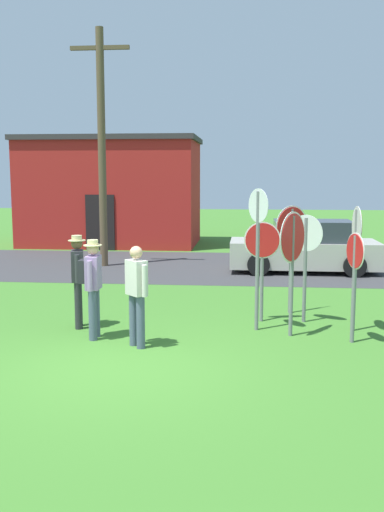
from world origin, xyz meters
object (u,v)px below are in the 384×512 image
object	(u,v)px
utility_pole	(102,144)
stop_sign_center_cluster	(354,270)
stop_sign_rear_right	(356,247)
stop_sign_low_front	(262,254)
stop_sign_far_back	(306,250)
person_with_sunhat	(92,282)
stop_sign_tallest	(292,251)
person_holding_notes	(78,276)
person_in_blue	(137,291)
parked_car_on_street	(306,248)
stop_sign_rear_left	(258,238)
stop_sign_nearest	(291,240)

from	to	relation	value
utility_pole	stop_sign_center_cluster	distance (m)	10.37
stop_sign_center_cluster	stop_sign_rear_right	distance (m)	0.84
stop_sign_low_front	stop_sign_center_cluster	distance (m)	2.02
stop_sign_far_back	stop_sign_center_cluster	distance (m)	1.51
person_with_sunhat	stop_sign_tallest	bearing A→B (deg)	8.24
stop_sign_far_back	stop_sign_tallest	bearing A→B (deg)	-107.76
stop_sign_low_front	person_holding_notes	world-z (taller)	stop_sign_low_front
utility_pole	person_with_sunhat	distance (m)	8.70
utility_pole	person_in_blue	xyz separation A→B (m)	(2.67, -8.46, -2.83)
person_in_blue	stop_sign_center_cluster	bearing A→B (deg)	9.49
parked_car_on_street	stop_sign_tallest	distance (m)	7.19
parked_car_on_street	person_in_blue	world-z (taller)	person_in_blue
stop_sign_far_back	stop_sign_rear_left	world-z (taller)	stop_sign_rear_left
utility_pole	stop_sign_tallest	world-z (taller)	utility_pole
stop_sign_far_back	person_holding_notes	size ratio (longest dim) A/B	1.20
stop_sign_tallest	stop_sign_far_back	bearing A→B (deg)	72.24
stop_sign_tallest	stop_sign_center_cluster	distance (m)	1.09
stop_sign_low_front	person_with_sunhat	world-z (taller)	stop_sign_low_front
stop_sign_tallest	person_with_sunhat	bearing A→B (deg)	-171.76
parked_car_on_street	person_holding_notes	bearing A→B (deg)	-125.16
parked_car_on_street	person_in_blue	distance (m)	8.74
stop_sign_rear_left	stop_sign_center_cluster	xyz separation A→B (m)	(1.61, -0.66, -0.45)
stop_sign_nearest	stop_sign_center_cluster	bearing A→B (deg)	-66.27
parked_car_on_street	person_with_sunhat	bearing A→B (deg)	-120.02
person_holding_notes	stop_sign_low_front	bearing A→B (deg)	13.65
utility_pole	person_holding_notes	xyz separation A→B (m)	(1.35, -7.34, -2.79)
stop_sign_rear_right	stop_sign_center_cluster	bearing A→B (deg)	-101.28
stop_sign_nearest	person_in_blue	size ratio (longest dim) A/B	1.32
stop_sign_center_cluster	person_with_sunhat	bearing A→B (deg)	-177.64
stop_sign_rear_left	person_in_blue	bearing A→B (deg)	-147.63
stop_sign_rear_left	stop_sign_tallest	distance (m)	0.71
stop_sign_far_back	stop_sign_tallest	size ratio (longest dim) A/B	0.94
stop_sign_nearest	person_with_sunhat	size ratio (longest dim) A/B	1.28
person_with_sunhat	stop_sign_far_back	bearing A→B (deg)	21.96
parked_car_on_street	stop_sign_tallest	bearing A→B (deg)	-97.51
utility_pole	stop_sign_far_back	distance (m)	8.91
utility_pole	person_with_sunhat	bearing A→B (deg)	-77.28
stop_sign_far_back	stop_sign_rear_left	distance (m)	1.18
utility_pole	stop_sign_rear_left	size ratio (longest dim) A/B	2.77
stop_sign_far_back	stop_sign_low_front	bearing A→B (deg)	179.58
stop_sign_tallest	stop_sign_nearest	world-z (taller)	stop_sign_nearest
person_in_blue	stop_sign_rear_left	bearing A→B (deg)	32.37
stop_sign_low_front	stop_sign_rear_right	distance (m)	1.78
stop_sign_nearest	person_with_sunhat	world-z (taller)	stop_sign_nearest
parked_car_on_street	stop_sign_rear_right	world-z (taller)	stop_sign_rear_right
stop_sign_rear_left	parked_car_on_street	bearing A→B (deg)	77.20
person_in_blue	parked_car_on_street	bearing A→B (deg)	66.23
stop_sign_nearest	stop_sign_rear_right	xyz separation A→B (m)	(1.06, -1.29, 0.03)
person_holding_notes	stop_sign_center_cluster	bearing A→B (deg)	-5.96
stop_sign_low_front	person_in_blue	world-z (taller)	stop_sign_low_front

